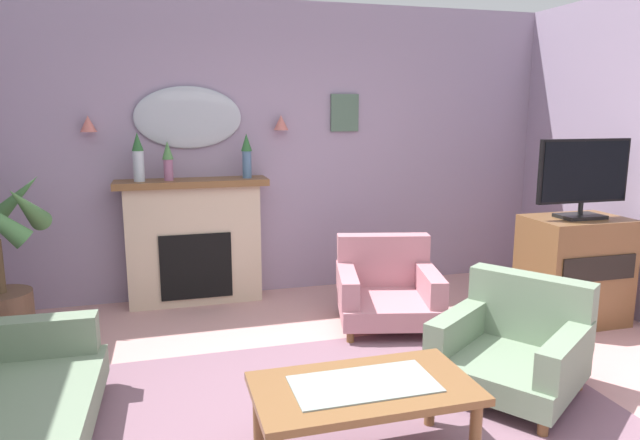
{
  "coord_description": "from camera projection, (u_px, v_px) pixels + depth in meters",
  "views": [
    {
      "loc": [
        -1.02,
        -2.61,
        1.77
      ],
      "look_at": [
        0.17,
        1.61,
        0.93
      ],
      "focal_mm": 31.96,
      "sensor_mm": 36.0,
      "label": 1
    }
  ],
  "objects": [
    {
      "name": "patterned_rug",
      "position": [
        358.0,
        424.0,
        3.26
      ],
      "size": [
        3.2,
        2.4,
        0.01
      ],
      "primitive_type": "cube",
      "color": "#7F5B6B",
      "rests_on": "ground"
    },
    {
      "name": "wall_mirror",
      "position": [
        188.0,
        117.0,
        5.17
      ],
      "size": [
        0.96,
        0.06,
        0.56
      ],
      "primitive_type": "ellipsoid",
      "color": "#B2BCC6"
    },
    {
      "name": "tv_flatscreen",
      "position": [
        584.0,
        176.0,
        4.63
      ],
      "size": [
        0.84,
        0.24,
        0.65
      ],
      "color": "black",
      "rests_on": "tv_cabinet"
    },
    {
      "name": "framed_picture",
      "position": [
        345.0,
        113.0,
        5.58
      ],
      "size": [
        0.28,
        0.03,
        0.36
      ],
      "primitive_type": "cube",
      "color": "#4C6B56"
    },
    {
      "name": "tv_cabinet",
      "position": [
        574.0,
        270.0,
        4.8
      ],
      "size": [
        0.8,
        0.57,
        0.9
      ],
      "color": "brown",
      "rests_on": "ground"
    },
    {
      "name": "mantel_vase_centre",
      "position": [
        138.0,
        156.0,
        4.96
      ],
      "size": [
        0.1,
        0.1,
        0.43
      ],
      "color": "silver",
      "rests_on": "fireplace"
    },
    {
      "name": "fireplace",
      "position": [
        194.0,
        243.0,
        5.26
      ],
      "size": [
        1.36,
        0.36,
        1.16
      ],
      "color": "beige",
      "rests_on": "ground"
    },
    {
      "name": "armchair_beside_couch",
      "position": [
        514.0,
        344.0,
        3.63
      ],
      "size": [
        1.13,
        1.13,
        0.71
      ],
      "color": "gray",
      "rests_on": "ground"
    },
    {
      "name": "armchair_near_fireplace",
      "position": [
        386.0,
        288.0,
        4.79
      ],
      "size": [
        0.97,
        0.99,
        0.71
      ],
      "color": "#B77A84",
      "rests_on": "ground"
    },
    {
      "name": "coffee_table",
      "position": [
        364.0,
        395.0,
        2.82
      ],
      "size": [
        1.1,
        0.6,
        0.45
      ],
      "color": "brown",
      "rests_on": "ground"
    },
    {
      "name": "wall_back",
      "position": [
        268.0,
        151.0,
        5.51
      ],
      "size": [
        6.7,
        0.1,
        2.78
      ],
      "primitive_type": "cube",
      "color": "#9E8CA8",
      "rests_on": "ground"
    },
    {
      "name": "mantel_vase_left",
      "position": [
        168.0,
        159.0,
        5.03
      ],
      "size": [
        0.1,
        0.1,
        0.35
      ],
      "color": "#9E6084",
      "rests_on": "fireplace"
    },
    {
      "name": "mantel_vase_right",
      "position": [
        247.0,
        154.0,
        5.21
      ],
      "size": [
        0.1,
        0.1,
        0.41
      ],
      "color": "#4C7093",
      "rests_on": "fireplace"
    },
    {
      "name": "wall_sconce_left",
      "position": [
        88.0,
        124.0,
        4.91
      ],
      "size": [
        0.14,
        0.14,
        0.14
      ],
      "primitive_type": "cone",
      "color": "#D17066"
    },
    {
      "name": "wall_sconce_right",
      "position": [
        281.0,
        123.0,
        5.36
      ],
      "size": [
        0.14,
        0.14,
        0.14
      ],
      "primitive_type": "cone",
      "color": "#D17066"
    }
  ]
}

